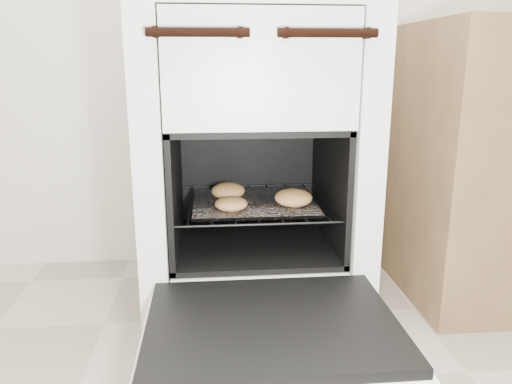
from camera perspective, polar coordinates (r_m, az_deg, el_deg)
The scene contains 5 objects.
stove at distance 1.57m, azimuth -0.53°, elevation 3.32°, with size 0.64×0.72×0.99m.
oven_door at distance 1.16m, azimuth 1.84°, elevation -15.22°, with size 0.58×0.45×0.04m.
oven_rack at distance 1.53m, azimuth -0.30°, elevation -1.22°, with size 0.47×0.45×0.01m.
foil_sheet at distance 1.51m, azimuth -0.23°, elevation -1.21°, with size 0.36×0.32×0.01m, color white.
baked_rolls at distance 1.47m, azimuth -0.07°, elevation -0.51°, with size 0.34×0.26×0.05m.
Camera 1 is at (-0.33, -0.40, 0.79)m, focal length 35.00 mm.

